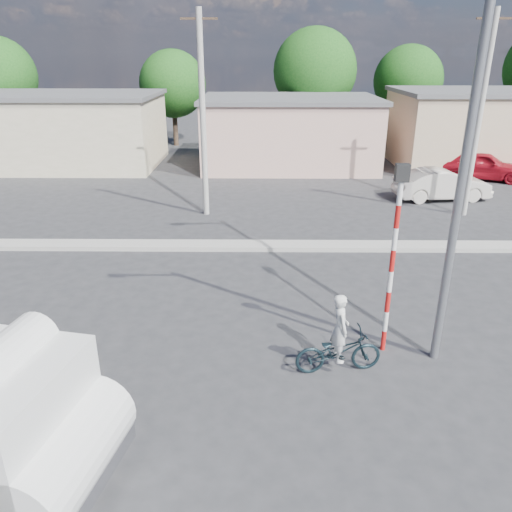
{
  "coord_description": "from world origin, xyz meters",
  "views": [
    {
      "loc": [
        0.34,
        -8.49,
        6.44
      ],
      "look_at": [
        0.21,
        4.05,
        1.3
      ],
      "focal_mm": 35.0,
      "sensor_mm": 36.0,
      "label": 1
    }
  ],
  "objects_px": {
    "cyclist": "(339,340)",
    "traffic_pole": "(394,246)",
    "car_cream": "(442,185)",
    "car_red": "(482,165)",
    "bicycle": "(338,351)",
    "streetlight": "(460,136)"
  },
  "relations": [
    {
      "from": "cyclist",
      "to": "traffic_pole",
      "type": "bearing_deg",
      "value": -62.26
    },
    {
      "from": "traffic_pole",
      "to": "car_cream",
      "type": "bearing_deg",
      "value": 66.57
    },
    {
      "from": "cyclist",
      "to": "car_red",
      "type": "relative_size",
      "value": 0.34
    },
    {
      "from": "car_red",
      "to": "traffic_pole",
      "type": "distance_m",
      "value": 19.39
    },
    {
      "from": "bicycle",
      "to": "car_cream",
      "type": "relative_size",
      "value": 0.43
    },
    {
      "from": "car_cream",
      "to": "traffic_pole",
      "type": "bearing_deg",
      "value": 149.92
    },
    {
      "from": "bicycle",
      "to": "streetlight",
      "type": "height_order",
      "value": "streetlight"
    },
    {
      "from": "bicycle",
      "to": "cyclist",
      "type": "distance_m",
      "value": 0.28
    },
    {
      "from": "bicycle",
      "to": "car_red",
      "type": "distance_m",
      "value": 20.63
    },
    {
      "from": "car_red",
      "to": "traffic_pole",
      "type": "xyz_separation_m",
      "value": [
        -9.14,
        -17.01,
        1.83
      ]
    },
    {
      "from": "streetlight",
      "to": "cyclist",
      "type": "bearing_deg",
      "value": -165.49
    },
    {
      "from": "bicycle",
      "to": "car_cream",
      "type": "distance_m",
      "value": 15.31
    },
    {
      "from": "cyclist",
      "to": "streetlight",
      "type": "bearing_deg",
      "value": -83.42
    },
    {
      "from": "bicycle",
      "to": "car_cream",
      "type": "bearing_deg",
      "value": -34.16
    },
    {
      "from": "cyclist",
      "to": "streetlight",
      "type": "height_order",
      "value": "streetlight"
    },
    {
      "from": "cyclist",
      "to": "car_red",
      "type": "bearing_deg",
      "value": -37.95
    },
    {
      "from": "cyclist",
      "to": "streetlight",
      "type": "xyz_separation_m",
      "value": [
        2.12,
        0.55,
        4.19
      ]
    },
    {
      "from": "cyclist",
      "to": "car_red",
      "type": "distance_m",
      "value": 20.63
    },
    {
      "from": "car_red",
      "to": "bicycle",
      "type": "bearing_deg",
      "value": 171.88
    },
    {
      "from": "traffic_pole",
      "to": "cyclist",
      "type": "bearing_deg",
      "value": -144.33
    },
    {
      "from": "car_red",
      "to": "cyclist",
      "type": "bearing_deg",
      "value": 171.88
    },
    {
      "from": "bicycle",
      "to": "car_cream",
      "type": "xyz_separation_m",
      "value": [
        6.77,
        13.73,
        0.23
      ]
    }
  ]
}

